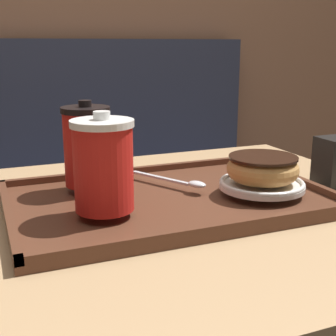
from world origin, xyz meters
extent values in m
cube|color=#33384C|center=(0.09, 0.84, 0.23)|extent=(1.20, 0.44, 0.45)
cube|color=#33384C|center=(0.09, 1.02, 0.73)|extent=(1.20, 0.08, 0.55)
cube|color=tan|center=(0.00, 0.00, 0.70)|extent=(0.85, 0.75, 0.03)
cube|color=#512D1E|center=(-0.01, 0.02, 0.72)|extent=(0.53, 0.35, 0.01)
cube|color=#512D1E|center=(-0.01, -0.15, 0.73)|extent=(0.53, 0.01, 0.01)
cube|color=#512D1E|center=(-0.01, 0.19, 0.73)|extent=(0.53, 0.01, 0.01)
cube|color=#512D1E|center=(-0.27, 0.02, 0.73)|extent=(0.01, 0.35, 0.01)
cube|color=#512D1E|center=(0.25, 0.02, 0.73)|extent=(0.01, 0.35, 0.01)
cylinder|color=red|center=(-0.14, -0.03, 0.80)|extent=(0.09, 0.09, 0.13)
cylinder|color=white|center=(-0.14, -0.03, 0.87)|extent=(0.09, 0.09, 0.01)
cylinder|color=white|center=(-0.14, -0.03, 0.88)|extent=(0.02, 0.02, 0.01)
cylinder|color=red|center=(-0.13, 0.11, 0.80)|extent=(0.08, 0.08, 0.13)
cylinder|color=black|center=(-0.13, 0.11, 0.87)|extent=(0.09, 0.09, 0.01)
cylinder|color=black|center=(-0.13, 0.11, 0.88)|extent=(0.02, 0.02, 0.01)
cylinder|color=white|center=(0.14, -0.03, 0.74)|extent=(0.15, 0.15, 0.01)
torus|color=white|center=(0.14, -0.03, 0.75)|extent=(0.15, 0.15, 0.01)
torus|color=tan|center=(0.14, -0.03, 0.77)|extent=(0.12, 0.12, 0.04)
cylinder|color=black|center=(0.14, -0.03, 0.79)|extent=(0.12, 0.12, 0.00)
ellipsoid|color=silver|center=(0.04, 0.02, 0.74)|extent=(0.04, 0.04, 0.01)
cube|color=silver|center=(0.00, 0.09, 0.74)|extent=(0.07, 0.12, 0.00)
camera|label=1|loc=(-0.30, -0.69, 0.98)|focal=50.00mm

